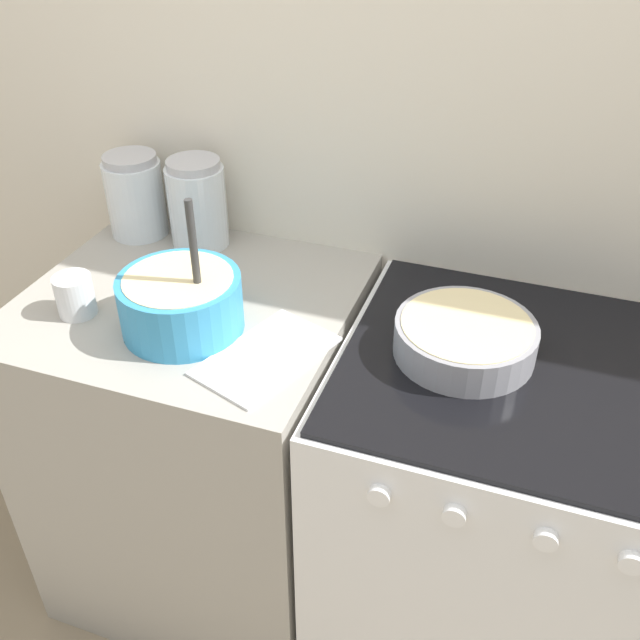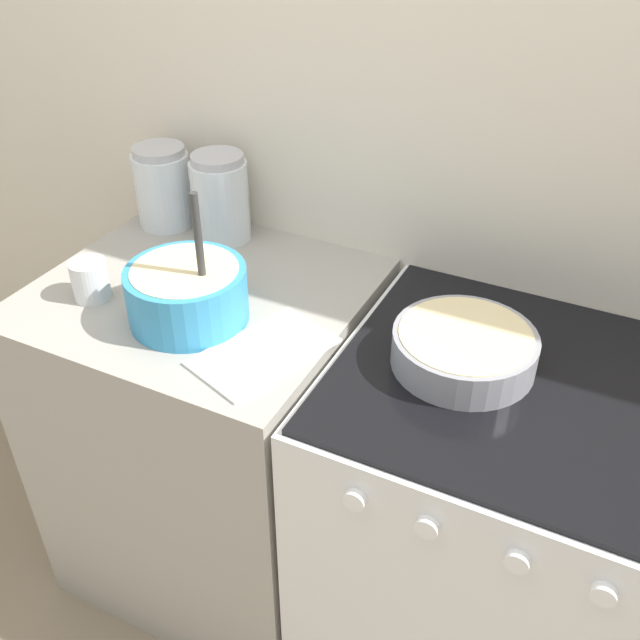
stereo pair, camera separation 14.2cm
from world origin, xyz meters
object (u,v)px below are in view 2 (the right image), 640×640
baking_pan (464,348)px  tin_can (90,280)px  storage_jar_left (164,192)px  storage_jar_middle (221,203)px  stove (494,541)px  mixing_bowl (187,291)px

baking_pan → tin_can: bearing=-170.6°
storage_jar_left → tin_can: storage_jar_left is taller
storage_jar_middle → baking_pan: bearing=-18.6°
stove → tin_can: size_ratio=10.25×
stove → mixing_bowl: mixing_bowl is taller
stove → mixing_bowl: bearing=-171.5°
mixing_bowl → baking_pan: size_ratio=1.08×
storage_jar_left → stove: bearing=-13.3°
baking_pan → stove: bearing=-0.8°
stove → tin_can: 1.07m
tin_can → stove: bearing=8.0°
storage_jar_middle → stove: bearing=-16.0°
stove → storage_jar_middle: size_ratio=4.21×
baking_pan → storage_jar_middle: (-0.70, 0.24, 0.05)m
storage_jar_left → storage_jar_middle: size_ratio=0.95×
storage_jar_middle → tin_can: 0.39m
storage_jar_middle → storage_jar_left: bearing=180.0°
storage_jar_middle → tin_can: bearing=-105.8°
stove → storage_jar_left: 1.17m
mixing_bowl → baking_pan: bearing=10.6°
storage_jar_left → mixing_bowl: bearing=-47.8°
storage_jar_left → storage_jar_middle: (0.17, 0.00, 0.00)m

